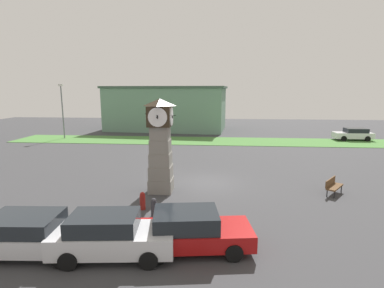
{
  "coord_description": "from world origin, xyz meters",
  "views": [
    {
      "loc": [
        0.62,
        -18.58,
        5.93
      ],
      "look_at": [
        -1.05,
        1.27,
        2.31
      ],
      "focal_mm": 28.0,
      "sensor_mm": 36.0,
      "label": 1
    }
  ],
  "objects": [
    {
      "name": "clock_tower",
      "position": [
        -2.62,
        -1.83,
        2.74
      ],
      "size": [
        1.76,
        1.81,
        5.44
      ],
      "color": "gray",
      "rests_on": "ground_plane"
    },
    {
      "name": "warehouse_blue_far",
      "position": [
        -6.87,
        26.39,
        3.22
      ],
      "size": [
        18.17,
        11.12,
        6.42
      ],
      "color": "gray",
      "rests_on": "ground_plane"
    },
    {
      "name": "street_lamp_near_road",
      "position": [
        -18.09,
        16.37,
        3.8
      ],
      "size": [
        0.5,
        0.24,
        6.59
      ],
      "color": "slate",
      "rests_on": "ground_plane"
    },
    {
      "name": "bollard_mid_row",
      "position": [
        -2.3,
        -5.41,
        0.46
      ],
      "size": [
        0.28,
        0.28,
        0.91
      ],
      "color": "#333338",
      "rests_on": "ground_plane"
    },
    {
      "name": "grass_verge_far",
      "position": [
        2.77,
        15.95,
        0.02
      ],
      "size": [
        52.21,
        5.65,
        0.04
      ],
      "primitive_type": "cube",
      "color": "#477A38",
      "rests_on": "ground_plane"
    },
    {
      "name": "bench",
      "position": [
        7.32,
        -1.5,
        0.52
      ],
      "size": [
        1.38,
        1.6,
        0.9
      ],
      "color": "brown",
      "rests_on": "ground_plane"
    },
    {
      "name": "car_silver_hatch",
      "position": [
        16.77,
        17.96,
        0.75
      ],
      "size": [
        4.34,
        1.89,
        1.45
      ],
      "color": "silver",
      "rests_on": "ground_plane"
    },
    {
      "name": "car_near_tower",
      "position": [
        -3.09,
        -8.93,
        0.81
      ],
      "size": [
        4.47,
        2.21,
        1.59
      ],
      "color": "silver",
      "rests_on": "ground_plane"
    },
    {
      "name": "car_navy_sedan",
      "position": [
        -6.1,
        -8.94,
        0.74
      ],
      "size": [
        4.61,
        2.32,
        1.44
      ],
      "color": "silver",
      "rests_on": "ground_plane"
    },
    {
      "name": "ground_plane",
      "position": [
        0.0,
        0.0,
        0.0
      ],
      "size": [
        87.02,
        87.02,
        0.0
      ],
      "primitive_type": "plane",
      "color": "#38383A"
    },
    {
      "name": "car_by_building",
      "position": [
        -0.26,
        -8.22,
        0.77
      ],
      "size": [
        4.5,
        2.47,
        1.52
      ],
      "color": "#A51111",
      "rests_on": "ground_plane"
    },
    {
      "name": "bollard_near_tower",
      "position": [
        -1.43,
        -6.86,
        0.54
      ],
      "size": [
        0.24,
        0.24,
        1.07
      ],
      "color": "#333338",
      "rests_on": "ground_plane"
    },
    {
      "name": "bollard_far_row",
      "position": [
        -3.04,
        -4.61,
        0.46
      ],
      "size": [
        0.27,
        0.27,
        0.9
      ],
      "color": "maroon",
      "rests_on": "ground_plane"
    }
  ]
}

